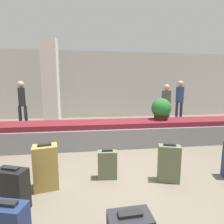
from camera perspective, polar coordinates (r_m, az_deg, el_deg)
ground_plane at (r=3.16m, az=4.59°, el=-20.96°), size 18.00×18.00×0.00m
back_wall at (r=8.72m, az=-3.68°, el=8.80°), size 18.00×0.06×3.20m
carousel at (r=4.70m, az=0.00°, el=-6.94°), size 8.44×0.93×0.63m
pillar at (r=6.80m, az=-19.34°, el=8.43°), size 0.53×0.53×3.20m
suitcase_0 at (r=2.69m, az=-29.75°, el=-21.13°), size 0.42×0.31×0.57m
suitcase_2 at (r=2.94m, az=-20.79°, el=-16.44°), size 0.40×0.32×0.71m
suitcase_4 at (r=3.07m, az=-1.53°, el=-16.78°), size 0.33×0.18×0.51m
suitcase_6 at (r=3.11m, az=18.05°, el=-15.62°), size 0.38×0.27×0.63m
potted_plant_0 at (r=5.02m, az=15.75°, el=0.93°), size 0.54×0.54×0.59m
traveler_0 at (r=7.97m, az=21.20°, el=4.45°), size 0.31×0.33×1.77m
traveler_1 at (r=7.17m, az=-27.36°, el=3.44°), size 0.32×0.37×1.73m
traveler_2 at (r=6.68m, az=17.21°, el=2.98°), size 0.31×0.34×1.61m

